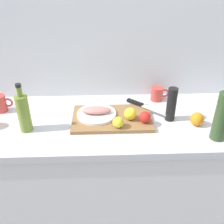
{
  "coord_description": "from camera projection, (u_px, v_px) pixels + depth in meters",
  "views": [
    {
      "loc": [
        -0.09,
        -1.22,
        1.68
      ],
      "look_at": [
        -0.04,
        0.0,
        0.95
      ],
      "focal_mm": 41.64,
      "sensor_mm": 36.0,
      "label": 1
    }
  ],
  "objects": [
    {
      "name": "ground_plane",
      "position": [
        118.0,
        222.0,
        1.91
      ],
      "size": [
        12.0,
        12.0,
        0.0
      ],
      "primitive_type": "plane",
      "color": "slate"
    },
    {
      "name": "back_wall",
      "position": [
        117.0,
        41.0,
        1.55
      ],
      "size": [
        3.2,
        0.05,
        2.5
      ],
      "primitive_type": "cube",
      "color": "silver",
      "rests_on": "ground_plane"
    },
    {
      "name": "kitchen_counter",
      "position": [
        119.0,
        178.0,
        1.68
      ],
      "size": [
        2.0,
        0.6,
        0.9
      ],
      "color": "white",
      "rests_on": "ground_plane"
    },
    {
      "name": "cutting_board",
      "position": [
        112.0,
        118.0,
        1.44
      ],
      "size": [
        0.44,
        0.27,
        0.02
      ],
      "primitive_type": "cube",
      "color": "olive",
      "rests_on": "kitchen_counter"
    },
    {
      "name": "white_plate",
      "position": [
        97.0,
        114.0,
        1.45
      ],
      "size": [
        0.22,
        0.22,
        0.01
      ],
      "primitive_type": "cylinder",
      "color": "white",
      "rests_on": "cutting_board"
    },
    {
      "name": "fish_fillet",
      "position": [
        96.0,
        110.0,
        1.43
      ],
      "size": [
        0.16,
        0.07,
        0.04
      ],
      "primitive_type": "ellipsoid",
      "color": "tan",
      "rests_on": "white_plate"
    },
    {
      "name": "chef_knife",
      "position": [
        142.0,
        105.0,
        1.53
      ],
      "size": [
        0.24,
        0.21,
        0.02
      ],
      "rotation": [
        0.0,
        0.0,
        -0.72
      ],
      "color": "silver",
      "rests_on": "cutting_board"
    },
    {
      "name": "lemon_0",
      "position": [
        130.0,
        114.0,
        1.4
      ],
      "size": [
        0.07,
        0.07,
        0.07
      ],
      "primitive_type": "sphere",
      "color": "yellow",
      "rests_on": "cutting_board"
    },
    {
      "name": "lemon_1",
      "position": [
        118.0,
        122.0,
        1.34
      ],
      "size": [
        0.06,
        0.06,
        0.06
      ],
      "primitive_type": "sphere",
      "color": "yellow",
      "rests_on": "cutting_board"
    },
    {
      "name": "tomato_0",
      "position": [
        145.0,
        117.0,
        1.38
      ],
      "size": [
        0.06,
        0.06,
        0.06
      ],
      "primitive_type": "sphere",
      "color": "red",
      "rests_on": "cutting_board"
    },
    {
      "name": "olive_oil_bottle",
      "position": [
        24.0,
        112.0,
        1.31
      ],
      "size": [
        0.06,
        0.06,
        0.26
      ],
      "color": "olive",
      "rests_on": "kitchen_counter"
    },
    {
      "name": "wine_bottle",
      "position": [
        222.0,
        115.0,
        1.24
      ],
      "size": [
        0.07,
        0.07,
        0.33
      ],
      "color": "#2D4723",
      "rests_on": "kitchen_counter"
    },
    {
      "name": "coffee_mug_0",
      "position": [
        1.0,
        103.0,
        1.5
      ],
      "size": [
        0.11,
        0.07,
        0.1
      ],
      "color": "#CC3F38",
      "rests_on": "kitchen_counter"
    },
    {
      "name": "coffee_mug_2",
      "position": [
        157.0,
        94.0,
        1.63
      ],
      "size": [
        0.11,
        0.07,
        0.09
      ],
      "color": "#CC3F38",
      "rests_on": "kitchen_counter"
    },
    {
      "name": "orange_3",
      "position": [
        197.0,
        119.0,
        1.39
      ],
      "size": [
        0.07,
        0.07,
        0.07
      ],
      "primitive_type": "sphere",
      "color": "orange",
      "rests_on": "kitchen_counter"
    },
    {
      "name": "pepper_mill",
      "position": [
        171.0,
        104.0,
        1.4
      ],
      "size": [
        0.05,
        0.05,
        0.19
      ],
      "primitive_type": "cylinder",
      "color": "black",
      "rests_on": "kitchen_counter"
    }
  ]
}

